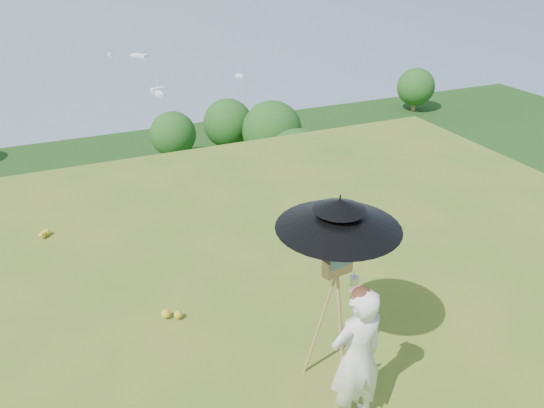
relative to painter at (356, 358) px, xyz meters
name	(u,v)px	position (x,y,z in m)	size (l,w,h in m)	color
ground	(297,354)	(-0.10, 1.03, -0.79)	(14.00, 14.00, 0.00)	#497120
forest_slope	(120,351)	(-0.10, 36.03, -29.79)	(140.00, 56.00, 22.00)	#0E3610
shoreline_tier	(84,223)	(-0.10, 76.03, -36.79)	(170.00, 28.00, 8.00)	#6A6154
bay_water	(39,42)	(-0.10, 241.03, -34.79)	(700.00, 700.00, 0.00)	slate
slope_trees	(97,214)	(-0.10, 36.03, -15.79)	(110.00, 50.00, 6.00)	#1E4F17
harbor_town	(77,186)	(-0.10, 76.03, -30.29)	(110.00, 22.00, 5.00)	silver
moored_boats	(2,89)	(-12.60, 162.03, -34.44)	(140.00, 140.00, 0.70)	white
wildflowers	(288,337)	(-0.10, 1.28, -0.73)	(10.00, 10.50, 0.12)	gold
painter	(356,358)	(0.00, 0.00, 0.00)	(0.57, 0.38, 1.57)	silver
field_easel	(334,314)	(0.10, 0.60, 0.04)	(0.63, 0.63, 1.66)	#9E8142
sun_umbrella	(338,234)	(0.10, 0.63, 0.99)	(1.22, 1.22, 0.83)	black
painter_cap	(362,293)	(0.00, 0.00, 0.74)	(0.20, 0.24, 0.10)	#DE7A81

